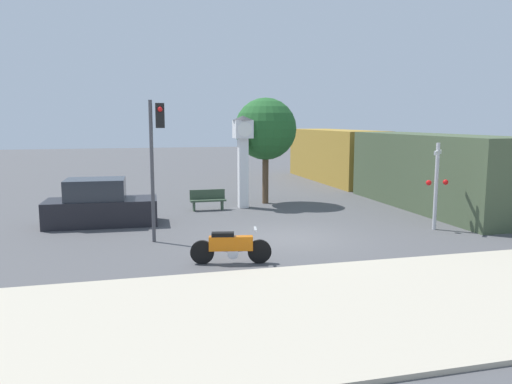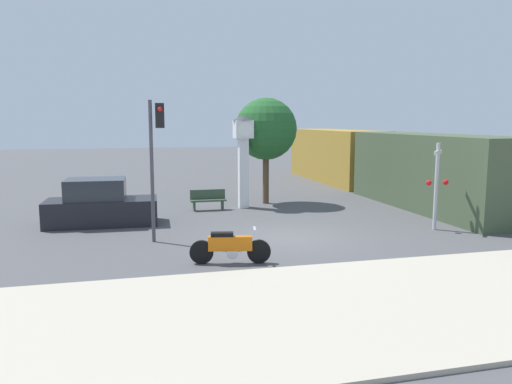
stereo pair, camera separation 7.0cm
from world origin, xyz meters
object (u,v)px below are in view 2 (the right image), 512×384
(parked_car, at_px, (100,206))
(bench, at_px, (208,199))
(motorcycle, at_px, (230,247))
(freight_train, at_px, (375,162))
(traffic_light, at_px, (156,146))
(railroad_crossing_signal, at_px, (437,182))
(street_tree, at_px, (266,129))
(clock_tower, at_px, (243,147))

(parked_car, bearing_deg, bench, 27.89)
(motorcycle, height_order, bench, motorcycle)
(freight_train, relative_size, parked_car, 5.07)
(traffic_light, height_order, bench, traffic_light)
(freight_train, relative_size, railroad_crossing_signal, 6.74)
(street_tree, distance_m, parked_car, 8.73)
(clock_tower, xyz_separation_m, bench, (-1.70, -0.27, -2.31))
(railroad_crossing_signal, bearing_deg, clock_tower, 132.30)
(motorcycle, bearing_deg, parked_car, 132.26)
(traffic_light, bearing_deg, railroad_crossing_signal, -3.66)
(freight_train, height_order, railroad_crossing_signal, freight_train)
(motorcycle, relative_size, railroad_crossing_signal, 0.71)
(motorcycle, height_order, street_tree, street_tree)
(street_tree, distance_m, bench, 4.49)
(railroad_crossing_signal, bearing_deg, traffic_light, 176.34)
(traffic_light, relative_size, bench, 2.92)
(freight_train, bearing_deg, parked_car, -159.08)
(railroad_crossing_signal, distance_m, bench, 9.80)
(traffic_light, xyz_separation_m, bench, (2.53, 5.50, -2.70))
(street_tree, bearing_deg, railroad_crossing_signal, -58.33)
(traffic_light, height_order, railroad_crossing_signal, traffic_light)
(parked_car, bearing_deg, freight_train, 23.47)
(freight_train, bearing_deg, clock_tower, -159.26)
(street_tree, height_order, bench, street_tree)
(traffic_light, xyz_separation_m, railroad_crossing_signal, (10.06, -0.64, -1.43))
(traffic_light, distance_m, parked_car, 4.60)
(bench, bearing_deg, parked_car, -154.66)
(motorcycle, bearing_deg, bench, 96.97)
(freight_train, xyz_separation_m, bench, (-10.02, -3.42, -1.21))
(motorcycle, relative_size, traffic_light, 0.49)
(railroad_crossing_signal, xyz_separation_m, bench, (-7.53, 6.14, -1.28))
(motorcycle, bearing_deg, freight_train, 59.93)
(railroad_crossing_signal, distance_m, street_tree, 8.77)
(bench, bearing_deg, traffic_light, -114.76)
(railroad_crossing_signal, distance_m, parked_car, 12.75)
(clock_tower, xyz_separation_m, freight_train, (8.32, 3.15, -1.10))
(clock_tower, xyz_separation_m, street_tree, (1.32, 0.90, 0.80))
(freight_train, relative_size, traffic_light, 4.64)
(freight_train, distance_m, street_tree, 7.60)
(traffic_light, bearing_deg, bench, 65.24)
(clock_tower, xyz_separation_m, traffic_light, (-4.23, -5.76, 0.39))
(motorcycle, distance_m, traffic_light, 4.53)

